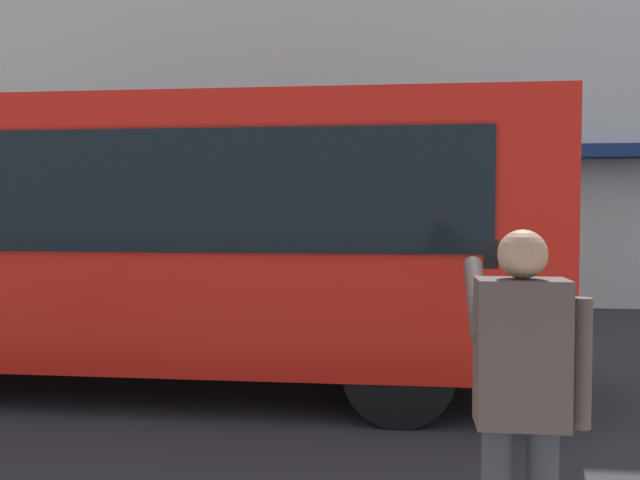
{
  "coord_description": "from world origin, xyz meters",
  "views": [
    {
      "loc": [
        -0.11,
        7.54,
        1.94
      ],
      "look_at": [
        0.75,
        0.22,
        1.61
      ],
      "focal_mm": 39.11,
      "sensor_mm": 36.0,
      "label": 1
    }
  ],
  "objects": [
    {
      "name": "building_facade_far",
      "position": [
        -0.02,
        -6.8,
        5.99
      ],
      "size": [
        28.0,
        1.55,
        12.0
      ],
      "color": "beige",
      "rests_on": "ground_plane"
    },
    {
      "name": "ground_plane",
      "position": [
        0.0,
        0.0,
        0.0
      ],
      "size": [
        60.0,
        60.0,
        0.0
      ],
      "primitive_type": "plane",
      "color": "#2B2B2D"
    },
    {
      "name": "pedestrian_photographer",
      "position": [
        -0.65,
        4.37,
        1.14
      ],
      "size": [
        0.53,
        0.52,
        1.7
      ],
      "color": "#2D2D33",
      "rests_on": "sidewalk_curb"
    },
    {
      "name": "red_bus",
      "position": [
        2.93,
        0.27,
        1.68
      ],
      "size": [
        9.05,
        2.54,
        3.08
      ],
      "color": "red",
      "rests_on": "ground_plane"
    }
  ]
}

